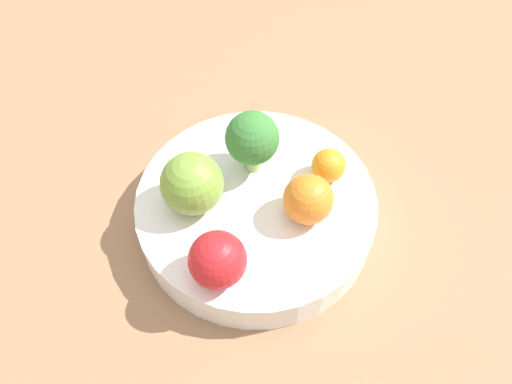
{
  "coord_description": "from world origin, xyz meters",
  "views": [
    {
      "loc": [
        -0.14,
        -0.25,
        0.46
      ],
      "look_at": [
        0.0,
        0.0,
        0.07
      ],
      "focal_mm": 35.0,
      "sensor_mm": 36.0,
      "label": 1
    }
  ],
  "objects": [
    {
      "name": "apple_red",
      "position": [
        -0.07,
        -0.06,
        0.09
      ],
      "size": [
        0.05,
        0.05,
        0.05
      ],
      "color": "red",
      "rests_on": "bowl"
    },
    {
      "name": "bowl",
      "position": [
        0.0,
        0.0,
        0.04
      ],
      "size": [
        0.24,
        0.24,
        0.04
      ],
      "color": "white",
      "rests_on": "table_surface"
    },
    {
      "name": "table_surface",
      "position": [
        0.0,
        0.0,
        0.01
      ],
      "size": [
        1.2,
        1.2,
        0.02
      ],
      "color": "#936D4C",
      "rests_on": "ground_plane"
    },
    {
      "name": "orange_front",
      "position": [
        0.08,
        -0.01,
        0.08
      ],
      "size": [
        0.03,
        0.03,
        0.03
      ],
      "color": "orange",
      "rests_on": "bowl"
    },
    {
      "name": "apple_green",
      "position": [
        -0.05,
        0.02,
        0.09
      ],
      "size": [
        0.06,
        0.06,
        0.06
      ],
      "color": "olive",
      "rests_on": "bowl"
    },
    {
      "name": "ground_plane",
      "position": [
        0.0,
        0.0,
        0.0
      ],
      "size": [
        6.0,
        6.0,
        0.0
      ],
      "primitive_type": "plane",
      "color": "gray"
    },
    {
      "name": "orange_back",
      "position": [
        0.03,
        -0.04,
        0.08
      ],
      "size": [
        0.05,
        0.05,
        0.05
      ],
      "color": "orange",
      "rests_on": "bowl"
    },
    {
      "name": "broccoli",
      "position": [
        0.02,
        0.04,
        0.1
      ],
      "size": [
        0.05,
        0.05,
        0.07
      ],
      "color": "#99C17A",
      "rests_on": "bowl"
    }
  ]
}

